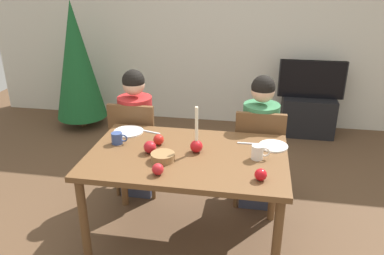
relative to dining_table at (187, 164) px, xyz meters
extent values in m
plane|color=brown|center=(0.00, 0.00, -0.67)|extent=(7.68, 7.68, 0.00)
cube|color=beige|center=(0.00, 2.60, 0.63)|extent=(6.40, 0.10, 2.60)
cube|color=brown|center=(0.00, 0.00, 0.06)|extent=(1.40, 0.90, 0.04)
cylinder|color=brown|center=(-0.64, -0.39, -0.31)|extent=(0.06, 0.06, 0.71)
cylinder|color=brown|center=(0.64, -0.39, -0.31)|extent=(0.06, 0.06, 0.71)
cylinder|color=brown|center=(-0.64, 0.39, -0.31)|extent=(0.06, 0.06, 0.71)
cylinder|color=brown|center=(0.64, 0.39, -0.31)|extent=(0.06, 0.06, 0.71)
cube|color=brown|center=(-0.58, 0.69, -0.24)|extent=(0.40, 0.40, 0.04)
cube|color=brown|center=(-0.58, 0.51, 0.01)|extent=(0.40, 0.04, 0.45)
cylinder|color=brown|center=(-0.41, 0.86, -0.46)|extent=(0.04, 0.04, 0.41)
cylinder|color=brown|center=(-0.75, 0.86, -0.46)|extent=(0.04, 0.04, 0.41)
cylinder|color=brown|center=(-0.41, 0.52, -0.46)|extent=(0.04, 0.04, 0.41)
cylinder|color=brown|center=(-0.75, 0.52, -0.46)|extent=(0.04, 0.04, 0.41)
cube|color=brown|center=(0.50, 0.69, -0.24)|extent=(0.40, 0.40, 0.04)
cube|color=brown|center=(0.50, 0.51, 0.01)|extent=(0.40, 0.04, 0.45)
cylinder|color=brown|center=(0.67, 0.86, -0.46)|extent=(0.04, 0.04, 0.41)
cylinder|color=brown|center=(0.33, 0.86, -0.46)|extent=(0.04, 0.04, 0.41)
cylinder|color=brown|center=(0.67, 0.52, -0.46)|extent=(0.04, 0.04, 0.41)
cylinder|color=brown|center=(0.33, 0.52, -0.46)|extent=(0.04, 0.04, 0.41)
cube|color=#33384C|center=(-0.58, 0.64, -0.44)|extent=(0.28, 0.28, 0.45)
cylinder|color=#AD2323|center=(-0.58, 0.64, 0.02)|extent=(0.30, 0.30, 0.48)
sphere|color=tan|center=(-0.58, 0.64, 0.38)|extent=(0.19, 0.19, 0.19)
sphere|color=black|center=(-0.58, 0.64, 0.41)|extent=(0.19, 0.19, 0.19)
cube|color=#33384C|center=(0.50, 0.64, -0.44)|extent=(0.28, 0.28, 0.45)
cylinder|color=#387A4C|center=(0.50, 0.64, 0.02)|extent=(0.30, 0.30, 0.48)
sphere|color=tan|center=(0.50, 0.64, 0.38)|extent=(0.19, 0.19, 0.19)
sphere|color=black|center=(0.50, 0.64, 0.41)|extent=(0.19, 0.19, 0.19)
cube|color=black|center=(1.10, 2.30, -0.43)|extent=(0.64, 0.40, 0.48)
cube|color=black|center=(1.10, 2.30, 0.04)|extent=(0.79, 0.04, 0.46)
cube|color=black|center=(1.10, 2.30, 0.04)|extent=(0.76, 0.05, 0.46)
cylinder|color=brown|center=(-1.80, 2.06, -0.60)|extent=(0.08, 0.08, 0.14)
cone|color=#195628|center=(-1.80, 2.06, 0.21)|extent=(0.64, 0.64, 1.47)
sphere|color=red|center=(0.06, 0.04, 0.13)|extent=(0.09, 0.09, 0.09)
cylinder|color=#EFE5C6|center=(0.06, 0.04, 0.30)|extent=(0.02, 0.02, 0.25)
cylinder|color=white|center=(-0.53, 0.30, 0.09)|extent=(0.24, 0.24, 0.01)
cylinder|color=white|center=(0.60, 0.23, 0.09)|extent=(0.21, 0.21, 0.01)
cylinder|color=#33477F|center=(-0.55, 0.08, 0.13)|extent=(0.08, 0.08, 0.09)
torus|color=#33477F|center=(-0.49, 0.08, 0.13)|extent=(0.06, 0.01, 0.06)
cylinder|color=silver|center=(0.49, 0.01, 0.13)|extent=(0.08, 0.08, 0.10)
torus|color=silver|center=(0.54, 0.01, 0.14)|extent=(0.07, 0.01, 0.07)
cube|color=silver|center=(-0.36, 0.33, 0.09)|extent=(0.18, 0.06, 0.01)
cube|color=silver|center=(0.43, 0.24, 0.09)|extent=(0.18, 0.02, 0.01)
cylinder|color=olive|center=(-0.14, -0.12, 0.11)|extent=(0.16, 0.16, 0.05)
sphere|color=red|center=(-0.13, -0.31, 0.12)|extent=(0.08, 0.08, 0.08)
sphere|color=#B0181F|center=(-0.26, -0.03, 0.13)|extent=(0.09, 0.09, 0.09)
sphere|color=red|center=(-0.24, 0.12, 0.12)|extent=(0.08, 0.08, 0.08)
sphere|color=red|center=(0.51, -0.27, 0.12)|extent=(0.08, 0.08, 0.08)
camera|label=1|loc=(0.45, -2.38, 1.31)|focal=35.97mm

